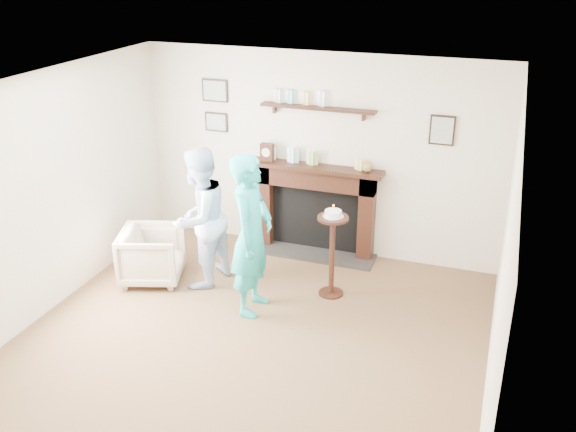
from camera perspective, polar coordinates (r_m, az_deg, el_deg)
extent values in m
plane|color=brown|center=(6.31, -4.30, -12.16)|extent=(5.00, 5.00, 0.00)
cube|color=beige|center=(7.87, 2.71, 5.44)|extent=(4.50, 0.04, 2.50)
cube|color=beige|center=(6.85, -22.15, 0.96)|extent=(0.04, 5.00, 2.50)
cube|color=beige|center=(5.26, 18.47, -5.17)|extent=(0.04, 5.00, 2.50)
cube|color=silver|center=(5.28, -5.11, 10.59)|extent=(4.50, 5.00, 0.04)
cube|color=black|center=(8.22, -1.99, 1.05)|extent=(0.18, 0.20, 1.10)
cube|color=black|center=(7.87, 7.00, -0.16)|extent=(0.18, 0.20, 1.10)
cube|color=black|center=(7.87, 2.46, 3.35)|extent=(1.50, 0.20, 0.24)
cube|color=black|center=(8.13, 2.54, -0.14)|extent=(1.14, 0.06, 0.86)
cube|color=#2B2926|center=(8.14, 2.10, -3.32)|extent=(1.60, 0.44, 0.03)
cube|color=black|center=(7.79, 2.41, 4.29)|extent=(1.68, 0.26, 0.05)
cube|color=black|center=(7.64, 2.63, 9.57)|extent=(1.40, 0.15, 0.03)
cube|color=black|center=(8.15, -6.51, 11.03)|extent=(0.34, 0.03, 0.28)
cube|color=black|center=(8.25, -6.38, 8.31)|extent=(0.30, 0.03, 0.24)
cube|color=black|center=(7.46, 13.55, 7.43)|extent=(0.28, 0.03, 0.34)
cube|color=black|center=(7.94, -1.87, 5.69)|extent=(0.16, 0.09, 0.22)
cylinder|color=beige|center=(7.90, -1.99, 5.66)|extent=(0.11, 0.01, 0.11)
sphere|color=green|center=(7.61, 7.04, 4.35)|extent=(0.12, 0.12, 0.12)
imported|color=#BCAA8C|center=(7.72, -11.79, -5.51)|extent=(0.87, 0.86, 0.63)
imported|color=silver|center=(7.57, -7.54, -5.83)|extent=(0.76, 0.89, 1.62)
imported|color=#1DA58B|center=(7.01, -3.09, -8.17)|extent=(0.45, 0.66, 1.74)
cylinder|color=black|center=(7.28, 3.83, -6.83)|extent=(0.28, 0.28, 0.02)
cylinder|color=black|center=(7.06, 3.92, -3.62)|extent=(0.06, 0.06, 0.89)
cylinder|color=black|center=(6.87, 4.03, -0.18)|extent=(0.34, 0.34, 0.03)
cylinder|color=silver|center=(6.86, 4.03, -0.04)|extent=(0.23, 0.23, 0.01)
cylinder|color=white|center=(6.85, 4.04, 0.23)|extent=(0.18, 0.18, 0.06)
cylinder|color=#FFEAA1|center=(6.82, 4.05, 0.67)|extent=(0.01, 0.01, 0.05)
sphere|color=orange|center=(6.81, 4.06, 0.94)|extent=(0.02, 0.02, 0.02)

